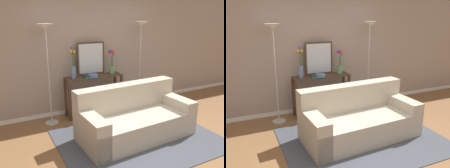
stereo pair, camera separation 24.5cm
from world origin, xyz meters
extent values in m
cube|color=brown|center=(0.00, 0.00, -0.01)|extent=(16.00, 16.00, 0.02)
cube|color=white|center=(0.00, 2.22, 0.04)|extent=(12.00, 0.15, 0.09)
cube|color=gray|center=(0.00, 2.22, 1.40)|extent=(12.00, 0.14, 2.63)
cube|color=#474C56|center=(0.17, 0.49, 0.01)|extent=(2.65, 2.00, 0.01)
cube|color=#BCB29E|center=(0.17, 0.59, 0.21)|extent=(2.00, 1.01, 0.42)
cube|color=#BCB29E|center=(0.16, 0.91, 0.65)|extent=(1.96, 0.37, 0.46)
cube|color=#BCB29E|center=(-0.68, 0.54, 0.30)|extent=(0.29, 0.91, 0.60)
cube|color=#BCB29E|center=(1.03, 0.64, 0.30)|extent=(0.29, 0.91, 0.60)
cube|color=#473323|center=(-0.06, 1.88, 0.82)|extent=(1.20, 0.34, 0.03)
cube|color=#473323|center=(-0.06, 1.88, 0.15)|extent=(1.10, 0.29, 0.01)
cube|color=#473323|center=(-0.63, 1.73, 0.40)|extent=(0.05, 0.05, 0.81)
cube|color=#473323|center=(0.51, 1.73, 0.40)|extent=(0.05, 0.05, 0.81)
cube|color=#473323|center=(-0.63, 2.02, 0.40)|extent=(0.05, 0.05, 0.81)
cube|color=#473323|center=(0.51, 2.02, 0.40)|extent=(0.05, 0.05, 0.81)
cylinder|color=#B7B2A8|center=(-0.99, 1.80, 0.01)|extent=(0.26, 0.26, 0.02)
cylinder|color=#B7B2A8|center=(-0.99, 1.80, 0.91)|extent=(0.02, 0.02, 1.77)
cone|color=silver|center=(-0.99, 1.80, 1.85)|extent=(0.28, 0.28, 0.10)
cylinder|color=#B7B2A8|center=(1.02, 1.80, 0.01)|extent=(0.26, 0.26, 0.02)
cylinder|color=#B7B2A8|center=(1.02, 1.80, 0.92)|extent=(0.02, 0.02, 1.79)
cone|color=silver|center=(1.02, 1.80, 1.87)|extent=(0.28, 0.28, 0.10)
cube|color=#473323|center=(-0.06, 2.02, 1.18)|extent=(0.59, 0.02, 0.68)
cube|color=silver|center=(-0.06, 2.01, 1.18)|extent=(0.52, 0.01, 0.61)
cylinder|color=#6B84AD|center=(-0.49, 1.87, 0.96)|extent=(0.09, 0.09, 0.24)
cylinder|color=#3D7538|center=(-0.48, 1.88, 1.20)|extent=(0.03, 0.03, 0.25)
sphere|color=red|center=(-0.46, 1.90, 1.33)|extent=(0.06, 0.06, 0.06)
cylinder|color=#3D7538|center=(-0.50, 1.86, 1.26)|extent=(0.04, 0.04, 0.36)
sphere|color=#5826C1|center=(-0.51, 1.85, 1.44)|extent=(0.05, 0.05, 0.05)
cylinder|color=#3D7538|center=(-0.48, 1.88, 1.22)|extent=(0.01, 0.02, 0.28)
sphere|color=gold|center=(-0.46, 1.88, 1.36)|extent=(0.05, 0.05, 0.05)
cylinder|color=#3D7538|center=(-0.50, 1.88, 1.23)|extent=(0.02, 0.05, 0.29)
sphere|color=gold|center=(-0.52, 1.88, 1.37)|extent=(0.06, 0.06, 0.06)
cylinder|color=#669E6B|center=(0.37, 1.90, 0.92)|extent=(0.12, 0.12, 0.16)
cylinder|color=#3D7538|center=(0.39, 1.92, 1.15)|extent=(0.02, 0.02, 0.29)
sphere|color=red|center=(0.40, 1.93, 1.29)|extent=(0.07, 0.07, 0.07)
cylinder|color=#3D7538|center=(0.36, 1.90, 1.17)|extent=(0.02, 0.05, 0.33)
sphere|color=blue|center=(0.34, 1.89, 1.33)|extent=(0.06, 0.06, 0.06)
cylinder|color=#3D7538|center=(0.39, 1.89, 1.12)|extent=(0.02, 0.02, 0.25)
sphere|color=#6A36DA|center=(0.40, 1.88, 1.25)|extent=(0.05, 0.05, 0.05)
cylinder|color=#3D7538|center=(0.35, 1.91, 1.17)|extent=(0.01, 0.03, 0.34)
sphere|color=yellow|center=(0.33, 1.91, 1.34)|extent=(0.05, 0.05, 0.05)
cylinder|color=#3D7538|center=(0.36, 1.91, 1.15)|extent=(0.02, 0.05, 0.30)
sphere|color=#CA186D|center=(0.34, 1.91, 1.30)|extent=(0.08, 0.08, 0.08)
cylinder|color=#4C7093|center=(-0.12, 1.78, 0.86)|extent=(0.20, 0.20, 0.06)
torus|color=#4C7093|center=(-0.12, 1.78, 0.90)|extent=(0.20, 0.20, 0.01)
cube|color=#1E7075|center=(-0.23, 1.78, 0.85)|extent=(0.19, 0.14, 0.02)
cube|color=#2D2D33|center=(-0.24, 1.79, 0.87)|extent=(0.16, 0.12, 0.03)
cube|color=slate|center=(-0.54, 1.88, 0.06)|extent=(0.03, 0.17, 0.12)
cube|color=#B77F33|center=(-0.50, 1.88, 0.05)|extent=(0.04, 0.15, 0.11)
cube|color=#1E7075|center=(-0.46, 1.88, 0.06)|extent=(0.03, 0.17, 0.12)
cube|color=#2D2D33|center=(-0.43, 1.88, 0.06)|extent=(0.02, 0.17, 0.13)
cube|color=#BC3328|center=(-0.39, 1.88, 0.06)|extent=(0.06, 0.18, 0.12)
cube|color=silver|center=(-0.34, 1.88, 0.06)|extent=(0.03, 0.14, 0.13)
cube|color=#236033|center=(-0.31, 1.88, 0.06)|extent=(0.04, 0.15, 0.11)
cube|color=maroon|center=(-0.26, 1.88, 0.05)|extent=(0.05, 0.16, 0.10)
cube|color=tan|center=(-0.21, 1.88, 0.05)|extent=(0.05, 0.16, 0.11)
cube|color=navy|center=(-0.15, 1.88, 0.06)|extent=(0.06, 0.16, 0.13)
camera|label=1|loc=(-1.90, -2.56, 2.03)|focal=38.36mm
camera|label=2|loc=(-1.68, -2.66, 2.03)|focal=38.36mm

